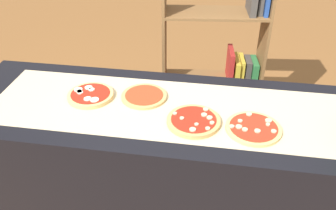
{
  "coord_description": "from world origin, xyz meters",
  "views": [
    {
      "loc": [
        0.24,
        -1.49,
        1.95
      ],
      "look_at": [
        0.0,
        0.0,
        0.92
      ],
      "focal_mm": 38.63,
      "sensor_mm": 36.0,
      "label": 1
    }
  ],
  "objects_px": {
    "pizza_plain_1": "(144,96)",
    "pizza_mushroom_2": "(194,121)",
    "pizza_mozzarella_0": "(90,95)",
    "bookshelf": "(224,55)",
    "pizza_mushroom_3": "(253,128)"
  },
  "relations": [
    {
      "from": "pizza_plain_1",
      "to": "pizza_mushroom_2",
      "type": "relative_size",
      "value": 0.94
    },
    {
      "from": "pizza_mozzarella_0",
      "to": "pizza_plain_1",
      "type": "relative_size",
      "value": 1.0
    },
    {
      "from": "pizza_plain_1",
      "to": "bookshelf",
      "type": "relative_size",
      "value": 0.15
    },
    {
      "from": "pizza_mushroom_2",
      "to": "pizza_mushroom_3",
      "type": "bearing_deg",
      "value": -1.83
    },
    {
      "from": "bookshelf",
      "to": "pizza_mozzarella_0",
      "type": "bearing_deg",
      "value": -126.42
    },
    {
      "from": "pizza_mushroom_3",
      "to": "pizza_mushroom_2",
      "type": "bearing_deg",
      "value": 178.17
    },
    {
      "from": "pizza_mushroom_3",
      "to": "pizza_plain_1",
      "type": "bearing_deg",
      "value": 161.16
    },
    {
      "from": "pizza_mozzarella_0",
      "to": "pizza_plain_1",
      "type": "xyz_separation_m",
      "value": [
        0.28,
        0.04,
        -0.0
      ]
    },
    {
      "from": "pizza_plain_1",
      "to": "pizza_mushroom_3",
      "type": "relative_size",
      "value": 0.93
    },
    {
      "from": "pizza_mozzarella_0",
      "to": "pizza_plain_1",
      "type": "height_order",
      "value": "pizza_mozzarella_0"
    },
    {
      "from": "pizza_plain_1",
      "to": "bookshelf",
      "type": "distance_m",
      "value": 1.0
    },
    {
      "from": "pizza_plain_1",
      "to": "pizza_mushroom_2",
      "type": "xyz_separation_m",
      "value": [
        0.28,
        -0.18,
        0.0
      ]
    },
    {
      "from": "pizza_mozzarella_0",
      "to": "pizza_mushroom_3",
      "type": "height_order",
      "value": "pizza_mozzarella_0"
    },
    {
      "from": "pizza_mozzarella_0",
      "to": "pizza_plain_1",
      "type": "distance_m",
      "value": 0.28
    },
    {
      "from": "pizza_mushroom_2",
      "to": "bookshelf",
      "type": "bearing_deg",
      "value": 83.24
    }
  ]
}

